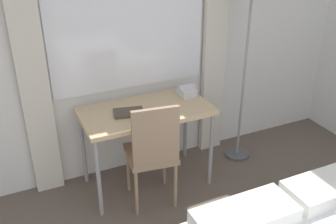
# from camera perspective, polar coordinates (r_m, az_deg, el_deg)

# --- Properties ---
(wall_back_with_window) EXTENTS (5.79, 0.13, 2.70)m
(wall_back_with_window) POSITION_cam_1_polar(r_m,az_deg,el_deg) (3.51, -6.95, 11.16)
(wall_back_with_window) COLOR silver
(wall_back_with_window) RESTS_ON ground_plane
(desk) EXTENTS (1.13, 0.59, 0.78)m
(desk) POSITION_cam_1_polar(r_m,az_deg,el_deg) (3.44, -3.22, -0.58)
(desk) COLOR tan
(desk) RESTS_ON ground_plane
(desk_chair) EXTENTS (0.45, 0.45, 0.99)m
(desk_chair) POSITION_cam_1_polar(r_m,az_deg,el_deg) (3.25, -2.24, -5.48)
(desk_chair) COLOR #8C7259
(desk_chair) RESTS_ON ground_plane
(telephone) EXTENTS (0.16, 0.16, 0.10)m
(telephone) POSITION_cam_1_polar(r_m,az_deg,el_deg) (3.64, 2.75, 3.04)
(telephone) COLOR silver
(telephone) RESTS_ON desk
(book) EXTENTS (0.28, 0.22, 0.02)m
(book) POSITION_cam_1_polar(r_m,az_deg,el_deg) (3.33, -5.73, -0.05)
(book) COLOR #4C4238
(book) RESTS_ON desk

